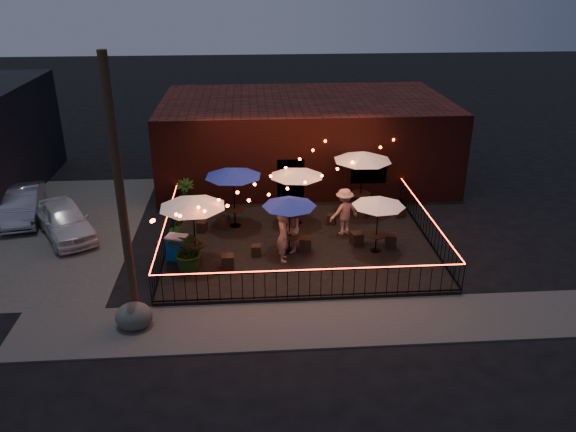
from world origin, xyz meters
name	(u,v)px	position (x,y,z in m)	size (l,w,h in m)	color
ground	(304,271)	(0.00, 0.00, 0.00)	(110.00, 110.00, 0.00)	black
patio	(299,244)	(0.00, 2.00, 0.07)	(10.00, 8.00, 0.15)	black
sidewalk	(314,323)	(0.00, -3.25, 0.03)	(18.00, 2.50, 0.05)	#403D3B
parking_lot	(0,233)	(-12.00, 4.00, 0.01)	(11.00, 12.00, 0.02)	#403D3B
brick_building	(304,138)	(1.00, 9.99, 2.00)	(14.00, 8.00, 4.00)	#33120E
utility_pole	(121,198)	(-5.40, -2.60, 4.00)	(0.26, 0.26, 8.00)	#312614
fence_front	(310,284)	(0.00, -2.00, 0.66)	(10.00, 0.04, 1.04)	black
fence_left	(167,234)	(-5.00, 2.00, 0.66)	(0.04, 8.00, 1.04)	black
fence_right	(427,226)	(5.00, 2.00, 0.66)	(0.04, 8.00, 1.04)	black
festoon_lights	(272,189)	(-1.01, 1.70, 2.52)	(10.02, 8.72, 1.32)	#FE390E
cafe_table_0	(192,203)	(-3.80, 0.56, 2.51)	(2.97, 2.97, 2.58)	black
cafe_table_1	(233,173)	(-2.46, 3.70, 2.46)	(2.87, 2.87, 2.53)	black
cafe_table_2	(289,203)	(-0.42, 1.20, 2.15)	(2.07, 2.07, 2.19)	black
cafe_table_3	(297,173)	(0.07, 3.81, 2.35)	(2.72, 2.72, 2.41)	black
cafe_table_4	(379,202)	(2.81, 1.08, 2.11)	(2.40, 2.40, 2.15)	black
cafe_table_5	(363,157)	(2.92, 4.80, 2.64)	(3.16, 3.16, 2.72)	black
bistro_chair_0	(195,261)	(-3.82, 0.36, 0.38)	(0.39, 0.39, 0.47)	black
bistro_chair_1	(228,262)	(-2.67, 0.16, 0.40)	(0.42, 0.42, 0.50)	black
bistro_chair_2	(202,227)	(-3.77, 3.26, 0.36)	(0.36, 0.36, 0.43)	black
bistro_chair_3	(223,222)	(-2.94, 3.55, 0.39)	(0.41, 0.41, 0.48)	black
bistro_chair_4	(256,250)	(-1.65, 1.05, 0.35)	(0.34, 0.34, 0.41)	black
bistro_chair_5	(305,244)	(0.19, 1.33, 0.41)	(0.43, 0.43, 0.51)	black
bistro_chair_6	(287,218)	(-0.32, 3.79, 0.41)	(0.43, 0.43, 0.51)	black
bistro_chair_7	(332,219)	(1.51, 3.62, 0.35)	(0.34, 0.34, 0.40)	black
bistro_chair_8	(357,239)	(2.20, 1.66, 0.40)	(0.41, 0.41, 0.49)	black
bistro_chair_9	(391,240)	(3.46, 1.44, 0.39)	(0.41, 0.41, 0.49)	black
bistro_chair_10	(360,212)	(2.83, 4.23, 0.39)	(0.41, 0.41, 0.48)	black
bistro_chair_11	(400,212)	(4.51, 4.14, 0.38)	(0.39, 0.39, 0.46)	black
patron_a	(283,236)	(-0.69, 0.62, 1.10)	(0.69, 0.45, 1.90)	#D7AC8F
patron_b	(290,228)	(-0.39, 1.28, 1.09)	(0.91, 0.71, 1.88)	#E4AA8F
patron_c	(344,212)	(1.85, 2.64, 1.10)	(1.23, 0.71, 1.90)	#DAA88C
potted_shrub_a	(190,251)	(-3.95, 0.08, 0.91)	(1.37, 1.19, 1.52)	#10390C
potted_shrub_b	(178,228)	(-4.60, 2.31, 0.79)	(0.70, 0.57, 1.28)	#0E370E
potted_shrub_c	(185,196)	(-4.60, 5.34, 0.88)	(0.82, 0.82, 1.46)	#103612
cooler	(177,247)	(-4.50, 0.95, 0.63)	(0.83, 0.70, 0.94)	#054B9E
boulder	(134,316)	(-5.36, -3.03, 0.39)	(0.99, 0.85, 0.78)	#44433F
car_white	(65,220)	(-9.17, 3.52, 0.70)	(1.65, 4.09, 1.39)	beige
car_silver	(23,204)	(-11.49, 5.42, 0.67)	(1.42, 4.08, 1.35)	#A9A8B1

